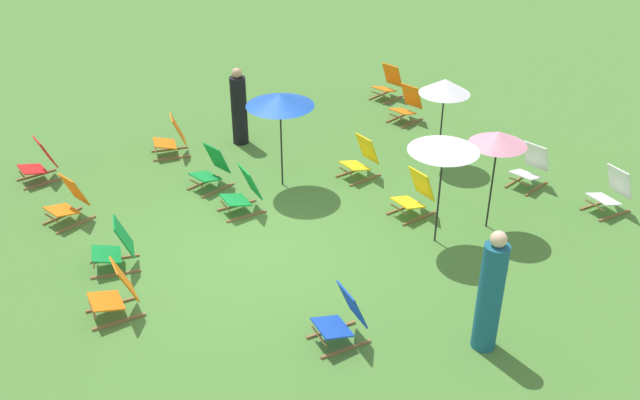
{
  "coord_description": "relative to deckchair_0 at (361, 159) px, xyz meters",
  "views": [
    {
      "loc": [
        8.78,
        -4.18,
        6.48
      ],
      "look_at": [
        0.0,
        1.2,
        0.5
      ],
      "focal_mm": 39.47,
      "sensor_mm": 36.0,
      "label": 1
    }
  ],
  "objects": [
    {
      "name": "deckchair_8",
      "position": [
        0.52,
        -4.97,
        0.0
      ],
      "size": [
        0.66,
        0.86,
        0.83
      ],
      "rotation": [
        0.0,
        0.0,
        -0.27
      ],
      "color": "olive",
      "rests_on": "ground"
    },
    {
      "name": "deckchair_6",
      "position": [
        1.64,
        -5.32,
        0.0
      ],
      "size": [
        0.53,
        0.79,
        0.83
      ],
      "rotation": [
        0.0,
        0.0,
        -0.07
      ],
      "color": "olive",
      "rests_on": "ground"
    },
    {
      "name": "person_0",
      "position": [
        -2.59,
        -1.32,
        0.41
      ],
      "size": [
        0.34,
        0.34,
        1.66
      ],
      "rotation": [
        0.0,
        0.0,
        1.55
      ],
      "color": "black",
      "rests_on": "ground"
    },
    {
      "name": "deckchair_13",
      "position": [
        -2.81,
        -2.77,
        0.0
      ],
      "size": [
        0.66,
        0.86,
        0.83
      ],
      "rotation": [
        0.0,
        0.0,
        -0.26
      ],
      "color": "olive",
      "rests_on": "ground"
    },
    {
      "name": "umbrella_0",
      "position": [
        2.65,
        0.81,
        1.3
      ],
      "size": [
        0.95,
        0.95,
        1.79
      ],
      "color": "black",
      "rests_on": "ground"
    },
    {
      "name": "deckchair_11",
      "position": [
        -1.67,
        2.4,
        0.0
      ],
      "size": [
        0.64,
        0.85,
        0.83
      ],
      "rotation": [
        0.0,
        0.0,
        0.23
      ],
      "color": "olive",
      "rests_on": "ground"
    },
    {
      "name": "deckchair_3",
      "position": [
        0.01,
        -2.52,
        0.0
      ],
      "size": [
        0.51,
        0.78,
        0.83
      ],
      "rotation": [
        0.0,
        0.0,
        -0.04
      ],
      "color": "olive",
      "rests_on": "ground"
    },
    {
      "name": "deckchair_12",
      "position": [
        1.66,
        0.01,
        0.0
      ],
      "size": [
        0.52,
        0.79,
        0.83
      ],
      "rotation": [
        0.0,
        0.0,
        0.06
      ],
      "color": "olive",
      "rests_on": "ground"
    },
    {
      "name": "person_1",
      "position": [
        4.88,
        -1.34,
        0.49
      ],
      "size": [
        0.41,
        0.41,
        1.82
      ],
      "rotation": [
        0.0,
        0.0,
        4.43
      ],
      "color": "#195972",
      "rests_on": "ground"
    },
    {
      "name": "deckchair_4",
      "position": [
        1.96,
        2.52,
        0.0
      ],
      "size": [
        0.63,
        0.85,
        0.83
      ],
      "rotation": [
        0.0,
        0.0,
        0.22
      ],
      "color": "olive",
      "rests_on": "ground"
    },
    {
      "name": "deckchair_14",
      "position": [
        -3.1,
        -5.32,
        0.0
      ],
      "size": [
        0.54,
        0.8,
        0.83
      ],
      "rotation": [
        0.0,
        0.0,
        0.09
      ],
      "color": "olive",
      "rests_on": "ground"
    },
    {
      "name": "deckchair_10",
      "position": [
        3.39,
        3.03,
        0.0
      ],
      "size": [
        0.53,
        0.79,
        0.83
      ],
      "rotation": [
        0.0,
        0.0,
        -0.07
      ],
      "color": "olive",
      "rests_on": "ground"
    },
    {
      "name": "umbrella_2",
      "position": [
        0.33,
        1.68,
        1.25
      ],
      "size": [
        0.99,
        0.99,
        1.77
      ],
      "color": "black",
      "rests_on": "ground"
    },
    {
      "name": "deckchair_1",
      "position": [
        -1.29,
        -5.23,
        0.0
      ],
      "size": [
        0.68,
        0.87,
        0.83
      ],
      "rotation": [
        0.0,
        0.0,
        0.3
      ],
      "color": "olive",
      "rests_on": "ground"
    },
    {
      "name": "deckchair_7",
      "position": [
        -1.12,
        -2.63,
        0.0
      ],
      "size": [
        0.65,
        0.85,
        0.83
      ],
      "rotation": [
        0.0,
        0.0,
        0.25
      ],
      "color": "olive",
      "rests_on": "ground"
    },
    {
      "name": "deckchair_0",
      "position": [
        0.0,
        0.0,
        0.0
      ],
      "size": [
        0.53,
        0.8,
        0.83
      ],
      "rotation": [
        0.0,
        0.0,
        0.08
      ],
      "color": "olive",
      "rests_on": "ground"
    },
    {
      "name": "umbrella_1",
      "position": [
        -0.49,
        -1.47,
        1.36
      ],
      "size": [
        1.24,
        1.24,
        1.84
      ],
      "color": "black",
      "rests_on": "ground"
    },
    {
      "name": "umbrella_3",
      "position": [
        2.54,
        -0.24,
        1.41
      ],
      "size": [
        1.13,
        1.13,
        1.9
      ],
      "color": "black",
      "rests_on": "ground"
    },
    {
      "name": "ground_plane",
      "position": [
        1.13,
        -2.82,
        -0.37
      ],
      "size": [
        40.0,
        40.0,
        0.0
      ],
      "primitive_type": "plane",
      "color": "#477A33"
    },
    {
      "name": "deckchair_5",
      "position": [
        -3.01,
        2.85,
        0.0
      ],
      "size": [
        0.65,
        0.85,
        0.83
      ],
      "rotation": [
        0.0,
        0.0,
        0.25
      ],
      "color": "olive",
      "rests_on": "ground"
    },
    {
      "name": "deckchair_9",
      "position": [
        3.79,
        -2.9,
        0.0
      ],
      "size": [
        0.54,
        0.8,
        0.83
      ],
      "rotation": [
        0.0,
        0.0,
        -0.09
      ],
      "color": "olive",
      "rests_on": "ground"
    }
  ]
}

